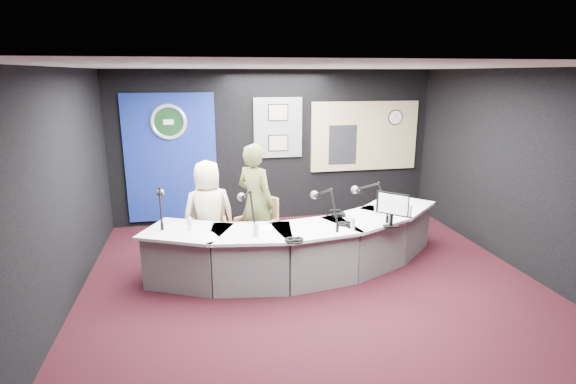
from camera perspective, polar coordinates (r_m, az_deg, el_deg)
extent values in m
plane|color=black|center=(6.05, 3.44, -11.97)|extent=(6.00, 6.00, 0.00)
cube|color=silver|center=(5.40, 3.91, 15.61)|extent=(6.00, 6.00, 0.02)
cube|color=black|center=(8.43, -1.64, 5.81)|extent=(6.00, 0.02, 2.80)
cube|color=black|center=(2.94, 19.35, -12.89)|extent=(6.00, 0.02, 2.80)
cube|color=black|center=(5.60, -27.48, -0.55)|extent=(0.02, 6.00, 2.80)
cube|color=black|center=(6.96, 28.30, 2.07)|extent=(0.02, 6.00, 2.80)
cube|color=navy|center=(8.32, -14.63, 4.16)|extent=(1.60, 0.05, 2.30)
torus|color=silver|center=(8.19, -14.94, 8.58)|extent=(0.63, 0.07, 0.63)
cylinder|color=black|center=(8.20, -14.94, 8.58)|extent=(0.48, 0.01, 0.48)
cube|color=slate|center=(8.37, -1.28, 8.16)|extent=(0.90, 0.04, 1.10)
cube|color=gray|center=(8.31, -1.26, 10.05)|extent=(0.34, 0.02, 0.27)
cube|color=gray|center=(8.37, -1.23, 6.23)|extent=(0.34, 0.02, 0.27)
cube|color=tan|center=(8.85, 9.71, 7.01)|extent=(2.12, 0.06, 1.32)
cube|color=#D1AD84|center=(8.84, 9.73, 7.00)|extent=(2.00, 0.02, 1.20)
cube|color=black|center=(8.69, 6.95, 5.98)|extent=(0.55, 0.02, 0.75)
cylinder|color=white|center=(9.01, 13.48, 9.20)|extent=(0.28, 0.01, 0.28)
cube|color=#6A665A|center=(6.88, -10.25, -3.22)|extent=(0.50, 0.10, 0.70)
imported|color=#FEEFCB|center=(6.60, -10.06, -2.63)|extent=(0.82, 0.60, 1.54)
imported|color=#535B30|center=(6.59, -4.12, -1.42)|extent=(0.74, 0.76, 1.77)
cube|color=black|center=(6.04, 13.08, -1.46)|extent=(0.31, 0.31, 0.28)
cube|color=black|center=(6.46, 6.42, -2.83)|extent=(0.20, 0.17, 0.05)
torus|color=black|center=(6.10, 7.34, -4.01)|extent=(0.21, 0.21, 0.04)
torus|color=black|center=(5.49, 0.79, -6.06)|extent=(0.24, 0.24, 0.04)
cube|color=white|center=(5.69, -10.02, -5.70)|extent=(0.31, 0.37, 0.00)
cube|color=white|center=(5.94, -3.00, -4.58)|extent=(0.23, 0.31, 0.00)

